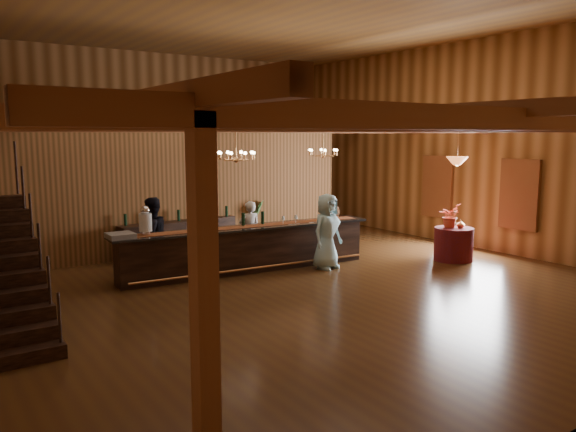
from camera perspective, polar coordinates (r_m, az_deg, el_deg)
floor at (r=12.17m, az=-0.42°, el=-6.07°), size 14.00×14.00×0.00m
ceiling at (r=12.06m, az=-0.45°, el=20.16°), size 14.00×14.00×0.00m
wall_back at (r=18.05m, az=-12.96°, el=7.20°), size 12.00×0.10×5.50m
wall_right at (r=15.93m, az=17.97°, el=6.90°), size 0.10×14.00×5.50m
beam_grid at (r=12.22m, az=-1.77°, el=9.32°), size 11.90×13.90×0.39m
support_posts at (r=11.47m, az=0.96°, el=1.19°), size 9.20×10.20×3.20m
partition_wall at (r=14.69m, az=-9.67°, el=2.42°), size 9.00×0.18×3.10m
window_right_front at (r=15.02m, az=22.46°, el=2.04°), size 0.12×1.05×1.75m
window_right_back at (r=16.59m, az=14.96°, el=2.91°), size 0.12×1.05×1.75m
staircase at (r=9.36m, az=-26.68°, el=-5.03°), size 1.00×2.80×2.00m
backroom_boxes at (r=16.73m, az=-11.78°, el=-0.47°), size 4.10×0.60×1.10m
tasting_bar at (r=12.51m, az=-4.16°, el=-3.31°), size 6.04×1.25×1.01m
beverage_dispenser at (r=11.67m, az=-14.29°, el=-0.50°), size 0.26×0.26×0.60m
glass_rack_tray at (r=11.49m, az=-16.65°, el=-1.92°), size 0.50×0.50×0.10m
raffle_drum at (r=13.45m, az=4.55°, el=0.38°), size 0.34×0.24×0.30m
bar_bottle_0 at (r=12.49m, az=-4.57°, el=-0.35°), size 0.07×0.07×0.30m
bar_bottle_1 at (r=12.70m, az=-2.59°, el=-0.19°), size 0.07×0.07×0.30m
backbar_shelf at (r=14.41m, az=-10.99°, el=-2.20°), size 3.14×0.81×0.87m
round_table at (r=14.14m, az=16.46°, el=-2.75°), size 0.92×0.92×0.80m
chandelier_left at (r=12.03m, az=-5.28°, el=6.17°), size 0.80×0.80×0.78m
chandelier_right at (r=14.86m, az=3.58°, el=6.50°), size 0.80×0.80×0.79m
pendant_lamp at (r=13.91m, az=16.80°, el=5.39°), size 0.52×0.52×0.90m
bartender at (r=13.43m, az=-3.92°, el=-1.56°), size 0.58×0.44×1.46m
staff_second at (r=12.44m, az=-13.69°, el=-2.02°), size 0.99×0.88×1.69m
guest at (r=12.67m, az=3.98°, el=-1.58°), size 0.94×0.72×1.71m
floor_plant at (r=15.47m, az=-3.48°, el=-0.68°), size 0.80×0.71×1.23m
table_flowers at (r=14.05m, az=16.10°, el=0.04°), size 0.64×0.60×0.58m
table_vase at (r=14.05m, az=17.14°, el=-0.56°), size 0.16×0.16×0.31m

